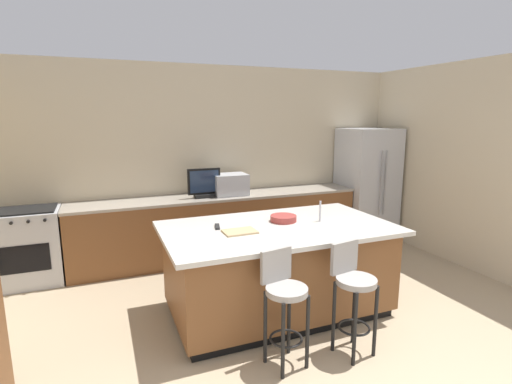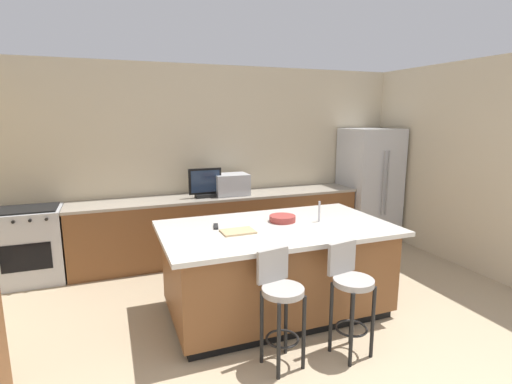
% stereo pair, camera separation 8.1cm
% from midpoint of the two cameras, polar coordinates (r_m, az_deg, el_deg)
% --- Properties ---
extents(wall_back, '(6.33, 0.12, 2.74)m').
position_cam_midpoint_polar(wall_back, '(5.86, -6.50, 4.63)').
color(wall_back, beige).
rests_on(wall_back, ground_plane).
extents(wall_right, '(0.12, 4.40, 2.74)m').
position_cam_midpoint_polar(wall_right, '(5.82, 29.26, 3.23)').
color(wall_right, beige).
rests_on(wall_right, ground_plane).
extents(counter_back, '(4.12, 0.62, 0.91)m').
position_cam_midpoint_polar(counter_back, '(5.67, -5.54, -4.99)').
color(counter_back, brown).
rests_on(counter_back, ground_plane).
extents(kitchen_island, '(2.32, 1.33, 0.93)m').
position_cam_midpoint_polar(kitchen_island, '(4.11, 2.63, -11.11)').
color(kitchen_island, black).
rests_on(kitchen_island, ground_plane).
extents(refrigerator, '(0.82, 0.78, 1.82)m').
position_cam_midpoint_polar(refrigerator, '(6.62, 15.57, 1.05)').
color(refrigerator, '#B7BABF').
rests_on(refrigerator, ground_plane).
extents(range_oven, '(0.76, 0.63, 0.93)m').
position_cam_midpoint_polar(range_oven, '(5.54, -30.80, -6.89)').
color(range_oven, '#B7BABF').
rests_on(range_oven, ground_plane).
extents(microwave, '(0.48, 0.36, 0.30)m').
position_cam_midpoint_polar(microwave, '(5.57, -4.27, 1.12)').
color(microwave, '#B7BABF').
rests_on(microwave, counter_back).
extents(tv_monitor, '(0.45, 0.16, 0.41)m').
position_cam_midpoint_polar(tv_monitor, '(5.41, -8.05, 1.15)').
color(tv_monitor, black).
rests_on(tv_monitor, counter_back).
extents(sink_faucet_back, '(0.02, 0.02, 0.24)m').
position_cam_midpoint_polar(sink_faucet_back, '(5.65, -5.28, 0.94)').
color(sink_faucet_back, '#B2B2B7').
rests_on(sink_faucet_back, counter_back).
extents(sink_faucet_island, '(0.02, 0.02, 0.22)m').
position_cam_midpoint_polar(sink_faucet_island, '(4.15, 8.83, -2.79)').
color(sink_faucet_island, '#B2B2B7').
rests_on(sink_faucet_island, kitchen_island).
extents(bar_stool_left, '(0.34, 0.36, 0.96)m').
position_cam_midpoint_polar(bar_stool_left, '(3.26, 3.40, -15.33)').
color(bar_stool_left, gray).
rests_on(bar_stool_left, ground_plane).
extents(bar_stool_right, '(0.34, 0.36, 0.97)m').
position_cam_midpoint_polar(bar_stool_right, '(3.49, 13.36, -13.66)').
color(bar_stool_right, gray).
rests_on(bar_stool_right, ground_plane).
extents(fruit_bowl, '(0.28, 0.28, 0.06)m').
position_cam_midpoint_polar(fruit_bowl, '(4.12, 3.48, -3.88)').
color(fruit_bowl, '#993833').
rests_on(fruit_bowl, kitchen_island).
extents(tv_remote, '(0.08, 0.18, 0.02)m').
position_cam_midpoint_polar(tv_remote, '(3.92, -6.29, -5.06)').
color(tv_remote, black).
rests_on(tv_remote, kitchen_island).
extents(cutting_board, '(0.32, 0.23, 0.02)m').
position_cam_midpoint_polar(cutting_board, '(3.74, -3.02, -5.82)').
color(cutting_board, tan).
rests_on(cutting_board, kitchen_island).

